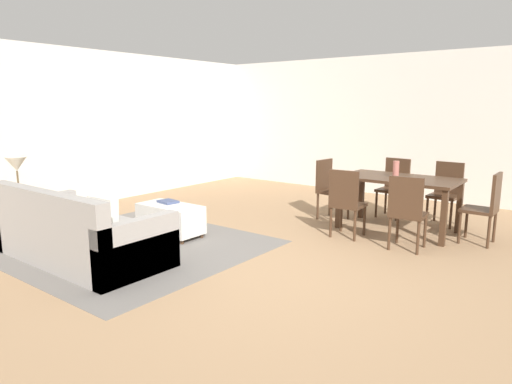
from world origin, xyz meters
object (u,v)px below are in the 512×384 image
(couch, at_px, (79,235))
(dining_chair_far_left, at_px, (394,184))
(vase_centerpiece, at_px, (396,169))
(table_lamp, at_px, (16,166))
(dining_table, at_px, (399,184))
(book_on_ottoman, at_px, (168,202))
(dining_chair_head_east, at_px, (487,204))
(dining_chair_near_left, at_px, (346,200))
(side_table, at_px, (20,206))
(dining_chair_near_right, at_px, (407,209))
(dining_chair_far_right, at_px, (446,190))
(ottoman_table, at_px, (170,218))
(dining_chair_head_west, at_px, (329,186))

(couch, distance_m, dining_chair_far_left, 4.71)
(couch, relative_size, vase_centerpiece, 9.31)
(vase_centerpiece, bearing_deg, table_lamp, -137.85)
(dining_table, height_order, book_on_ottoman, dining_table)
(table_lamp, relative_size, dining_chair_head_east, 0.57)
(dining_chair_near_left, distance_m, dining_chair_head_east, 1.74)
(couch, xyz_separation_m, dining_chair_far_left, (2.06, 4.23, 0.23))
(side_table, relative_size, dining_chair_near_right, 0.61)
(book_on_ottoman, bearing_deg, dining_table, 40.10)
(dining_chair_head_east, bearing_deg, dining_chair_near_right, -128.99)
(dining_chair_far_left, bearing_deg, dining_chair_near_left, -92.03)
(couch, relative_size, dining_chair_far_left, 2.32)
(side_table, bearing_deg, dining_chair_head_east, 35.20)
(dining_chair_far_left, height_order, dining_chair_head_east, same)
(couch, relative_size, dining_table, 1.36)
(couch, relative_size, dining_chair_near_right, 2.32)
(couch, height_order, vase_centerpiece, vase_centerpiece)
(side_table, relative_size, dining_chair_far_right, 0.61)
(couch, bearing_deg, side_table, 179.36)
(side_table, xyz_separation_m, dining_chair_near_left, (3.37, 2.64, 0.07))
(dining_chair_head_east, bearing_deg, dining_chair_far_right, 132.43)
(ottoman_table, bearing_deg, dining_table, 42.45)
(dining_table, height_order, dining_chair_near_right, dining_chair_near_right)
(dining_chair_near_right, xyz_separation_m, dining_chair_far_left, (-0.77, 1.63, 0.00))
(ottoman_table, bearing_deg, table_lamp, -138.40)
(side_table, distance_m, dining_chair_head_east, 6.00)
(vase_centerpiece, bearing_deg, dining_chair_near_left, -116.59)
(dining_chair_far_right, bearing_deg, dining_chair_head_east, -47.57)
(book_on_ottoman, bearing_deg, vase_centerpiece, 40.10)
(dining_chair_near_right, relative_size, dining_chair_head_east, 1.00)
(couch, relative_size, dining_chair_head_east, 2.32)
(table_lamp, height_order, dining_chair_head_east, table_lamp)
(dining_chair_head_west, relative_size, book_on_ottoman, 3.54)
(ottoman_table, distance_m, book_on_ottoman, 0.24)
(dining_chair_near_left, xyz_separation_m, dining_chair_head_east, (1.53, 0.81, 0.00))
(dining_chair_near_left, bearing_deg, dining_table, 61.93)
(couch, xyz_separation_m, dining_chair_near_left, (2.00, 2.66, 0.23))
(side_table, height_order, vase_centerpiece, vase_centerpiece)
(ottoman_table, xyz_separation_m, dining_chair_near_left, (1.92, 1.35, 0.28))
(dining_chair_near_right, bearing_deg, dining_chair_head_east, 51.01)
(ottoman_table, bearing_deg, vase_centerpiece, 42.50)
(dining_chair_far_left, bearing_deg, dining_chair_far_right, -0.38)
(side_table, relative_size, dining_chair_far_left, 0.61)
(ottoman_table, distance_m, side_table, 1.95)
(side_table, bearing_deg, dining_chair_far_right, 44.99)
(couch, xyz_separation_m, side_table, (-1.37, 0.02, 0.16))
(side_table, xyz_separation_m, table_lamp, (0.00, 0.00, 0.53))
(table_lamp, distance_m, vase_centerpiece, 5.05)
(dining_chair_far_right, bearing_deg, dining_chair_far_left, 179.62)
(table_lamp, xyz_separation_m, dining_chair_head_east, (4.90, 3.46, -0.46))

